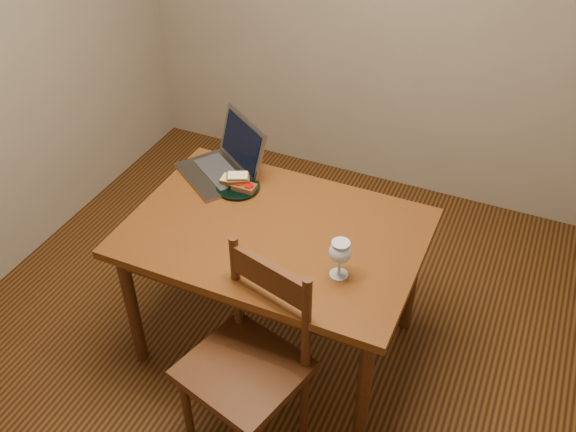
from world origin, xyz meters
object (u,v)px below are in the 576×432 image
at_px(plate, 238,187).
at_px(laptop, 227,160).
at_px(milk_glass, 340,259).
at_px(table, 275,244).
at_px(chair, 247,357).

relative_size(plate, laptop, 0.43).
relative_size(milk_glass, laptop, 0.36).
distance_m(table, plate, 0.37).
distance_m(chair, plate, 0.87).
distance_m(plate, laptop, 0.17).
xyz_separation_m(table, milk_glass, (0.36, -0.16, 0.17)).
bearing_deg(table, plate, 144.75).
xyz_separation_m(table, chair, (0.12, -0.53, -0.13)).
xyz_separation_m(table, plate, (-0.29, 0.21, 0.09)).
bearing_deg(milk_glass, chair, -122.91).
relative_size(chair, plate, 2.56).
bearing_deg(chair, plate, 134.48).
bearing_deg(chair, milk_glass, 72.25).
xyz_separation_m(chair, plate, (-0.41, 0.73, 0.23)).
bearing_deg(laptop, table, -3.40).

